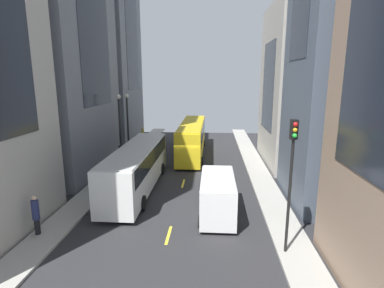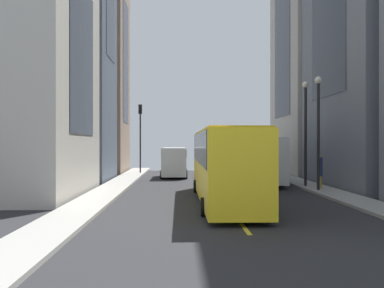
{
  "view_description": "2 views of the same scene",
  "coord_description": "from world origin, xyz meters",
  "views": [
    {
      "loc": [
        2.33,
        -27.76,
        8.5
      ],
      "look_at": [
        0.15,
        4.27,
        1.48
      ],
      "focal_mm": 28.4,
      "sensor_mm": 36.0,
      "label": 1
    },
    {
      "loc": [
        2.28,
        27.31,
        2.95
      ],
      "look_at": [
        1.56,
        3.36,
        2.92
      ],
      "focal_mm": 40.22,
      "sensor_mm": 36.0,
      "label": 2
    }
  ],
  "objects": [
    {
      "name": "streetlamp_near",
      "position": [
        -6.1,
        1.71,
        4.35
      ],
      "size": [
        0.44,
        0.44,
        6.83
      ],
      "color": "black",
      "rests_on": "ground"
    },
    {
      "name": "delivery_van_white",
      "position": [
        2.71,
        -9.99,
        1.51
      ],
      "size": [
        2.25,
        5.09,
        2.58
      ],
      "color": "white",
      "rests_on": "ground"
    },
    {
      "name": "streetcar_yellow",
      "position": [
        0.06,
        5.75,
        2.12
      ],
      "size": [
        2.7,
        13.56,
        3.59
      ],
      "color": "yellow",
      "rests_on": "ground"
    },
    {
      "name": "lane_stripe_5",
      "position": [
        0.0,
        21.0,
        0.01
      ],
      "size": [
        0.16,
        2.0,
        0.01
      ],
      "primitive_type": "cube",
      "color": "yellow",
      "rests_on": "ground"
    },
    {
      "name": "pedestrian_crossing_mid",
      "position": [
        -6.6,
        0.47,
        1.28
      ],
      "size": [
        0.35,
        0.35,
        2.14
      ],
      "rotation": [
        0.0,
        0.0,
        0.86
      ],
      "color": "gold",
      "rests_on": "ground"
    },
    {
      "name": "streetlamp_far",
      "position": [
        -6.1,
        -0.9,
        4.4
      ],
      "size": [
        0.44,
        0.44,
        6.91
      ],
      "color": "black",
      "rests_on": "ground"
    },
    {
      "name": "lane_stripe_2",
      "position": [
        0.0,
        -4.2,
        0.01
      ],
      "size": [
        0.16,
        2.0,
        0.01
      ],
      "primitive_type": "cube",
      "color": "yellow",
      "rests_on": "ground"
    },
    {
      "name": "lane_stripe_4",
      "position": [
        0.0,
        12.6,
        0.01
      ],
      "size": [
        0.16,
        2.0,
        0.01
      ],
      "primitive_type": "cube",
      "color": "yellow",
      "rests_on": "ground"
    },
    {
      "name": "sidewalk_west",
      "position": [
        -6.57,
        0.0,
        0.07
      ],
      "size": [
        1.93,
        44.0,
        0.15
      ],
      "primitive_type": "cube",
      "color": "#9E9B93",
      "rests_on": "ground"
    },
    {
      "name": "building_west_1",
      "position": [
        -11.18,
        -1.37,
        13.63
      ],
      "size": [
        6.96,
        11.84,
        27.25
      ],
      "color": "slate",
      "rests_on": "ground"
    },
    {
      "name": "city_bus_white",
      "position": [
        -3.4,
        -5.67,
        2.01
      ],
      "size": [
        2.8,
        12.36,
        3.35
      ],
      "color": "silver",
      "rests_on": "ground"
    },
    {
      "name": "building_west_2",
      "position": [
        -11.29,
        10.92,
        15.78
      ],
      "size": [
        7.18,
        9.66,
        31.55
      ],
      "color": "slate",
      "rests_on": "ground"
    },
    {
      "name": "sidewalk_east",
      "position": [
        6.57,
        0.0,
        0.07
      ],
      "size": [
        1.93,
        44.0,
        0.15
      ],
      "primitive_type": "cube",
      "color": "#9E9B93",
      "rests_on": "ground"
    },
    {
      "name": "ground_plane",
      "position": [
        0.0,
        0.0,
        0.0
      ],
      "size": [
        39.07,
        39.07,
        0.0
      ],
      "primitive_type": "plane",
      "color": "#28282B"
    },
    {
      "name": "pedestrian_walking_far",
      "position": [
        -6.84,
        11.12,
        1.24
      ],
      "size": [
        0.35,
        0.35,
        2.05
      ],
      "rotation": [
        0.0,
        0.0,
        1.49
      ],
      "color": "#336B38",
      "rests_on": "ground"
    },
    {
      "name": "lane_stripe_3",
      "position": [
        0.0,
        4.2,
        0.01
      ],
      "size": [
        0.16,
        2.0,
        0.01
      ],
      "primitive_type": "cube",
      "color": "yellow",
      "rests_on": "ground"
    },
    {
      "name": "lane_stripe_1",
      "position": [
        0.0,
        -12.6,
        0.01
      ],
      "size": [
        0.16,
        2.0,
        0.01
      ],
      "primitive_type": "cube",
      "color": "yellow",
      "rests_on": "ground"
    },
    {
      "name": "pedestrian_crossing_near",
      "position": [
        -7.09,
        -13.23,
        1.32
      ],
      "size": [
        0.39,
        0.39,
        2.2
      ],
      "rotation": [
        0.0,
        0.0,
        1.76
      ],
      "color": "black",
      "rests_on": "ground"
    },
    {
      "name": "building_east_2",
      "position": [
        11.09,
        2.94,
        7.67
      ],
      "size": [
        6.78,
        10.4,
        15.33
      ],
      "color": "#B7B2A8",
      "rests_on": "ground"
    },
    {
      "name": "traffic_light_near_corner",
      "position": [
        6.0,
        -14.03,
        4.64
      ],
      "size": [
        0.32,
        0.44,
        6.53
      ],
      "color": "black",
      "rests_on": "ground"
    }
  ]
}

